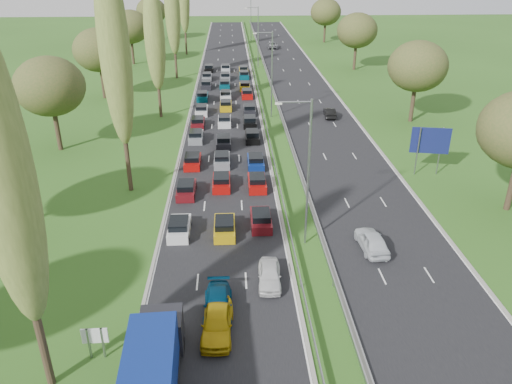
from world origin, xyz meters
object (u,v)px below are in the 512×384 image
object	(u,v)px
direction_sign	(430,143)
near_car_2	(157,345)
blue_lorry	(153,371)
info_sign	(95,339)

from	to	relation	value
direction_sign	near_car_2	bearing A→B (deg)	-134.82
blue_lorry	info_sign	world-z (taller)	blue_lorry
near_car_2	blue_lorry	xyz separation A→B (m)	(0.34, -3.30, 1.23)
info_sign	near_car_2	bearing A→B (deg)	0.37
blue_lorry	direction_sign	xyz separation A→B (m)	(25.01, 28.81, 1.60)
blue_lorry	info_sign	xyz separation A→B (m)	(-3.79, 3.27, -0.60)
blue_lorry	info_sign	distance (m)	5.04
blue_lorry	near_car_2	bearing A→B (deg)	93.40
near_car_2	direction_sign	bearing A→B (deg)	48.88
blue_lorry	direction_sign	distance (m)	38.18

